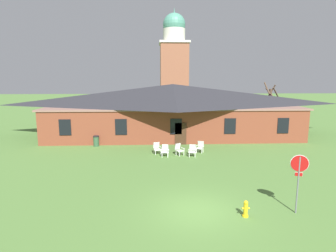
# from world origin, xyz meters

# --- Properties ---
(ground_plane) EXTENTS (200.00, 200.00, 0.00)m
(ground_plane) POSITION_xyz_m (0.00, 0.00, 0.00)
(ground_plane) COLOR #517A38
(brick_building) EXTENTS (26.89, 10.40, 5.63)m
(brick_building) POSITION_xyz_m (0.00, 18.51, 2.87)
(brick_building) COLOR brown
(brick_building) RESTS_ON ground
(dome_tower) EXTENTS (5.18, 5.18, 18.20)m
(dome_tower) POSITION_xyz_m (1.44, 37.80, 8.28)
(dome_tower) COLOR #93563D
(dome_tower) RESTS_ON ground
(stop_sign) EXTENTS (0.77, 0.27, 2.83)m
(stop_sign) POSITION_xyz_m (4.63, -0.39, 2.01)
(stop_sign) COLOR slate
(stop_sign) RESTS_ON ground
(lawn_chair_by_porch) EXTENTS (0.74, 0.79, 0.96)m
(lawn_chair_by_porch) POSITION_xyz_m (-1.84, 10.32, 0.50)
(lawn_chair_by_porch) COLOR silver
(lawn_chair_by_porch) RESTS_ON ground
(lawn_chair_near_door) EXTENTS (0.68, 0.71, 0.96)m
(lawn_chair_near_door) POSITION_xyz_m (-1.18, 9.53, 0.50)
(lawn_chair_near_door) COLOR white
(lawn_chair_near_door) RESTS_ON ground
(lawn_chair_left_end) EXTENTS (0.84, 0.87, 0.96)m
(lawn_chair_left_end) POSITION_xyz_m (-0.02, 9.83, 0.50)
(lawn_chair_left_end) COLOR silver
(lawn_chair_left_end) RESTS_ON ground
(lawn_chair_middle) EXTENTS (0.71, 0.75, 0.96)m
(lawn_chair_middle) POSITION_xyz_m (1.03, 9.43, 0.50)
(lawn_chair_middle) COLOR silver
(lawn_chair_middle) RESTS_ON ground
(lawn_chair_right_end) EXTENTS (0.80, 0.84, 0.96)m
(lawn_chair_right_end) POSITION_xyz_m (1.87, 10.59, 0.50)
(lawn_chair_right_end) COLOR silver
(lawn_chair_right_end) RESTS_ON ground
(bare_tree_beside_building) EXTENTS (1.80, 1.71, 5.78)m
(bare_tree_beside_building) POSITION_xyz_m (12.10, 21.04, 2.96)
(bare_tree_beside_building) COLOR brown
(bare_tree_beside_building) RESTS_ON ground
(fire_hydrant) EXTENTS (0.36, 0.28, 0.79)m
(fire_hydrant) POSITION_xyz_m (2.14, -0.63, 0.38)
(fire_hydrant) COLOR gold
(fire_hydrant) RESTS_ON ground
(trash_bin) EXTENTS (0.56, 0.56, 0.98)m
(trash_bin) POSITION_xyz_m (-7.48, 13.21, 0.50)
(trash_bin) COLOR #335638
(trash_bin) RESTS_ON ground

